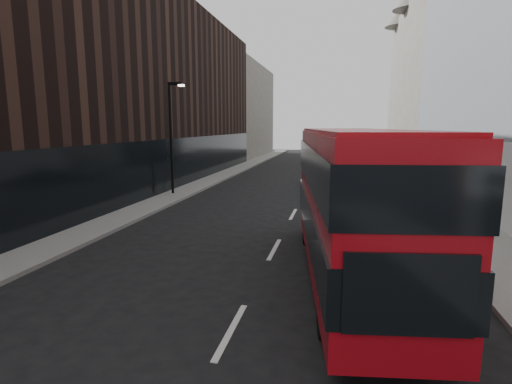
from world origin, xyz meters
The scene contains 12 objects.
sidewalk_right centered at (7.50, 25.00, 0.07)m, with size 3.00×80.00×0.15m, color slate.
sidewalk_left centered at (-8.00, 25.00, 0.07)m, with size 2.00×80.00×0.15m, color slate.
building_modern_block centered at (11.47, 21.00, 9.90)m, with size 5.03×22.00×20.00m.
building_victorian centered at (11.38, 44.00, 9.66)m, with size 6.50×24.00×21.00m.
building_left_mid centered at (-11.50, 30.00, 7.00)m, with size 5.00×24.00×14.00m, color black.
building_left_far centered at (-11.50, 52.00, 6.50)m, with size 5.00×20.00×13.00m, color #66605A.
street_lamp centered at (-8.22, 18.00, 4.18)m, with size 1.06×0.22×7.00m.
red_bus centered at (2.62, 5.70, 2.43)m, with size 3.99×11.02×4.37m.
grey_bus centered at (3.27, 41.63, 1.93)m, with size 3.03×11.24×3.60m.
car_a centered at (2.34, 20.00, 0.74)m, with size 1.76×4.37×1.49m, color black.
car_b centered at (0.53, 23.73, 0.61)m, with size 1.29×3.69×1.22m, color #999BA1.
car_c centered at (1.01, 24.00, 0.74)m, with size 2.08×5.12×1.49m, color black.
Camera 1 is at (2.21, -5.90, 4.47)m, focal length 28.00 mm.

